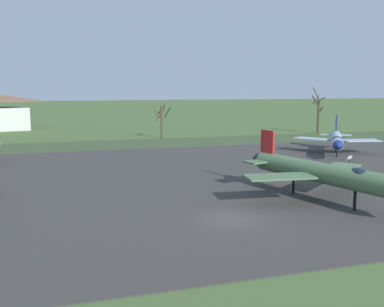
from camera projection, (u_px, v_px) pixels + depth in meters
name	position (u px, v px, depth m)	size (l,w,h in m)	color
ground_plane	(233.00, 220.00, 29.37)	(600.00, 600.00, 0.00)	#425B2D
asphalt_apron	(180.00, 180.00, 42.13)	(93.13, 44.97, 0.05)	#383533
grass_verge_strip	(132.00, 144.00, 69.08)	(153.13, 12.00, 0.06)	#35482A
jet_fighter_front_right	(327.00, 174.00, 33.31)	(11.89, 16.28, 5.09)	#4C6B47
jet_fighter_rear_center	(337.00, 140.00, 57.88)	(10.53, 12.95, 4.99)	#8EA3B2
info_placard_rear_center	(350.00, 159.00, 49.78)	(0.63, 0.32, 1.15)	black
bare_tree_left_of_center	(161.00, 119.00, 76.90)	(2.85, 2.80, 6.26)	#42382D
bare_tree_center	(318.00, 112.00, 85.08)	(2.63, 2.61, 8.95)	#42382D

